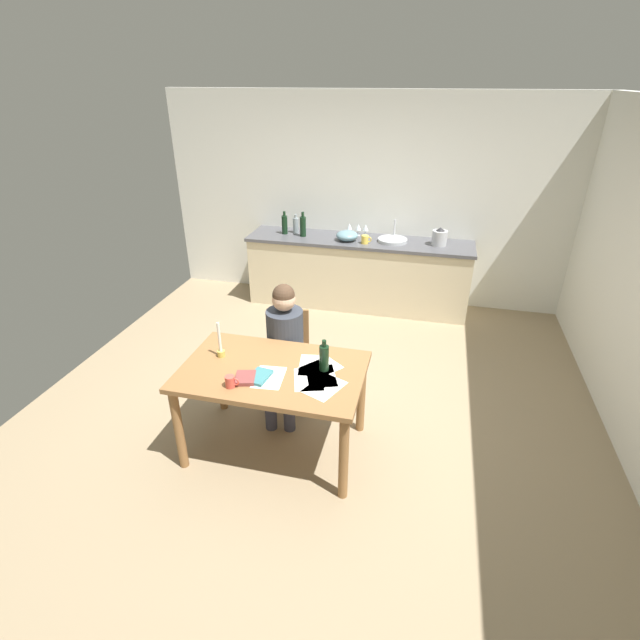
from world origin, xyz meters
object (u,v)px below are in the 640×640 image
at_px(wine_glass_by_kettle, 358,227).
at_px(bottle_wine_red, 303,226).
at_px(sink_unit, 393,240).
at_px(book_cookery, 245,378).
at_px(candlestick, 220,347).
at_px(dining_table, 273,381).
at_px(wine_glass_near_sink, 366,228).
at_px(wine_bottle_on_table, 324,358).
at_px(bottle_oil, 285,224).
at_px(wine_glass_back_left, 349,227).
at_px(coffee_mug, 231,382).
at_px(mixing_bowl, 347,236).
at_px(teacup_on_counter, 365,239).
at_px(bottle_vinegar, 296,225).
at_px(chair_at_table, 288,353).
at_px(stovetop_kettle, 440,237).
at_px(book_magazine, 259,377).
at_px(person_seated, 284,343).

bearing_deg(wine_glass_by_kettle, bottle_wine_red, -164.24).
bearing_deg(sink_unit, book_cookery, -103.57).
distance_m(candlestick, sink_unit, 2.98).
distance_m(dining_table, wine_glass_near_sink, 3.05).
relative_size(wine_bottle_on_table, bottle_oil, 0.87).
bearing_deg(wine_glass_back_left, wine_glass_near_sink, 0.00).
xyz_separation_m(candlestick, wine_glass_back_left, (0.47, 2.94, 0.16)).
relative_size(coffee_mug, wine_glass_near_sink, 0.69).
relative_size(book_cookery, mixing_bowl, 0.64).
distance_m(wine_bottle_on_table, teacup_on_counter, 2.64).
bearing_deg(wine_glass_by_kettle, bottle_oil, -171.19).
bearing_deg(bottle_vinegar, bottle_oil, -151.02).
height_order(bottle_oil, wine_glass_by_kettle, bottle_oil).
bearing_deg(chair_at_table, book_cookery, -93.16).
bearing_deg(teacup_on_counter, chair_at_table, -100.24).
relative_size(book_cookery, wine_glass_by_kettle, 1.12).
relative_size(bottle_wine_red, stovetop_kettle, 1.42).
height_order(candlestick, book_magazine, candlestick).
distance_m(book_cookery, stovetop_kettle, 3.32).
relative_size(book_magazine, wine_bottle_on_table, 0.80).
distance_m(person_seated, teacup_on_counter, 2.23).
relative_size(wine_glass_by_kettle, teacup_on_counter, 1.22).
distance_m(bottle_wine_red, wine_glass_by_kettle, 0.71).
relative_size(stovetop_kettle, wine_glass_back_left, 1.43).
xyz_separation_m(book_magazine, bottle_oil, (-0.75, 3.01, 0.25)).
bearing_deg(chair_at_table, bottle_wine_red, 101.79).
distance_m(dining_table, stovetop_kettle, 3.11).
relative_size(candlestick, teacup_on_counter, 2.36).
xyz_separation_m(chair_at_table, coffee_mug, (-0.12, -0.96, 0.31)).
relative_size(bottle_vinegar, stovetop_kettle, 1.11).
relative_size(coffee_mug, wine_glass_back_left, 0.69).
bearing_deg(candlestick, teacup_on_counter, 74.67).
height_order(wine_glass_by_kettle, wine_glass_back_left, same).
bearing_deg(chair_at_table, bottle_oil, 107.86).
bearing_deg(wine_bottle_on_table, stovetop_kettle, 74.54).
xyz_separation_m(book_magazine, stovetop_kettle, (1.20, 3.01, 0.23)).
xyz_separation_m(book_cookery, bottle_wine_red, (-0.40, 3.01, 0.26)).
distance_m(mixing_bowl, wine_glass_near_sink, 0.30).
distance_m(person_seated, stovetop_kettle, 2.66).
xyz_separation_m(wine_bottle_on_table, mixing_bowl, (-0.35, 2.71, 0.09)).
height_order(chair_at_table, coffee_mug, chair_at_table).
xyz_separation_m(candlestick, teacup_on_counter, (0.72, 2.64, 0.11)).
relative_size(wine_bottle_on_table, teacup_on_counter, 2.01).
bearing_deg(coffee_mug, chair_at_table, 83.17).
bearing_deg(dining_table, bottle_vinegar, 102.93).
bearing_deg(wine_bottle_on_table, chair_at_table, 128.98).
height_order(dining_table, wine_glass_near_sink, wine_glass_near_sink).
bearing_deg(wine_glass_back_left, sink_unit, -14.28).
xyz_separation_m(wine_glass_by_kettle, wine_glass_back_left, (-0.12, 0.00, 0.00)).
xyz_separation_m(wine_glass_near_sink, wine_glass_by_kettle, (-0.09, 0.00, 0.00)).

